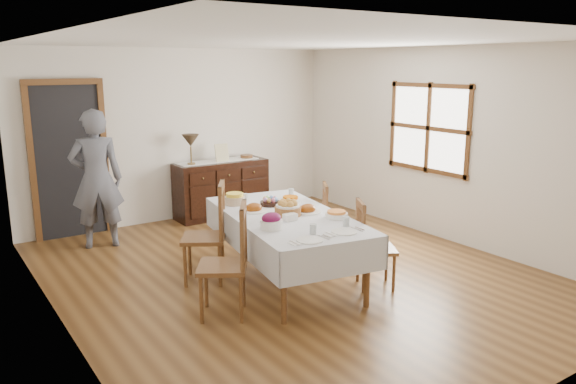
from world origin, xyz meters
TOP-DOWN VIEW (x-y plane):
  - ground at (0.00, 0.00)m, footprint 6.00×6.00m
  - room_shell at (-0.15, 0.42)m, footprint 5.02×6.02m
  - dining_table at (-0.19, -0.14)m, footprint 1.50×2.40m
  - chair_left_near at (-1.12, -0.55)m, footprint 0.63×0.63m
  - chair_left_far at (-0.88, 0.36)m, footprint 0.63×0.63m
  - chair_right_near at (0.48, -0.79)m, footprint 0.54×0.54m
  - chair_right_far at (0.73, 0.14)m, footprint 0.54×0.54m
  - sideboard at (0.50, 2.72)m, footprint 1.47×0.54m
  - person at (-1.53, 2.26)m, footprint 0.68×0.53m
  - bread_basket at (-0.19, -0.18)m, footprint 0.29×0.29m
  - egg_basket at (-0.11, 0.30)m, footprint 0.23×0.23m
  - ham_platter_a at (-0.41, 0.18)m, footprint 0.30×0.30m
  - ham_platter_b at (0.06, -0.20)m, footprint 0.30×0.30m
  - beet_bowl at (-0.61, -0.51)m, footprint 0.23×0.23m
  - carrot_bowl at (0.13, 0.25)m, footprint 0.22×0.22m
  - pineapple_bowl at (-0.43, 0.57)m, footprint 0.24×0.24m
  - casserole_dish at (0.18, -0.55)m, footprint 0.24×0.24m
  - butter_dish at (-0.28, -0.36)m, footprint 0.15×0.11m
  - setting_left at (-0.48, -0.98)m, footprint 0.44×0.31m
  - setting_right at (-0.05, -0.96)m, footprint 0.44×0.31m
  - glass_far_a at (-0.28, 0.60)m, footprint 0.07×0.07m
  - glass_far_b at (0.31, 0.49)m, footprint 0.07×0.07m
  - runner at (0.47, 2.76)m, footprint 1.30×0.35m
  - table_lamp at (-0.01, 2.68)m, footprint 0.26×0.26m
  - picture_frame at (0.50, 2.67)m, footprint 0.22×0.08m
  - deco_bowl at (0.98, 2.74)m, footprint 0.20×0.20m

SIDE VIEW (x-z plane):
  - ground at x=0.00m, z-range 0.00..0.00m
  - sideboard at x=0.50m, z-range 0.00..0.88m
  - chair_right_far at x=0.73m, z-range 0.01..0.95m
  - chair_right_near at x=0.48m, z-range 0.01..0.96m
  - chair_left_near at x=-1.12m, z-range 0.01..1.10m
  - chair_left_far at x=-0.88m, z-range 0.01..1.12m
  - dining_table at x=-0.19m, z-range 0.29..1.06m
  - setting_left at x=-0.48m, z-range 0.74..0.84m
  - setting_right at x=-0.05m, z-range 0.74..0.84m
  - ham_platter_a at x=-0.41m, z-range 0.74..0.86m
  - ham_platter_b at x=0.06m, z-range 0.74..0.86m
  - casserole_dish at x=0.18m, z-range 0.77..0.84m
  - butter_dish at x=-0.28m, z-range 0.77..0.84m
  - egg_basket at x=-0.11m, z-range 0.76..0.86m
  - carrot_bowl at x=0.13m, z-range 0.77..0.85m
  - glass_far_a at x=-0.28m, z-range 0.77..0.87m
  - glass_far_b at x=0.31m, z-range 0.77..0.88m
  - pineapple_bowl at x=-0.43m, z-range 0.76..0.90m
  - beet_bowl at x=-0.61m, z-range 0.76..0.93m
  - bread_basket at x=-0.19m, z-range 0.76..0.93m
  - runner at x=0.47m, z-range 0.88..0.89m
  - deco_bowl at x=0.98m, z-range 0.88..0.94m
  - person at x=-1.53m, z-range 0.00..1.94m
  - picture_frame at x=0.50m, z-range 0.88..1.16m
  - table_lamp at x=-0.01m, z-range 1.01..1.47m
  - room_shell at x=-0.15m, z-range 0.32..2.97m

